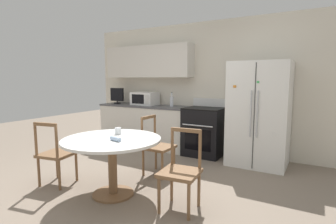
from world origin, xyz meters
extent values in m
plane|color=gray|center=(0.00, 0.00, 0.00)|extent=(14.00, 14.00, 0.00)
cube|color=silver|center=(0.00, 2.65, 1.30)|extent=(5.20, 0.10, 2.60)
cube|color=silver|center=(-1.17, 2.43, 1.84)|extent=(2.07, 0.34, 0.68)
cube|color=silver|center=(-1.17, 2.29, 0.43)|extent=(2.07, 0.62, 0.86)
cube|color=#4C4C51|center=(-1.17, 2.29, 0.88)|extent=(2.09, 0.64, 0.03)
cube|color=white|center=(1.26, 2.20, 0.88)|extent=(0.95, 0.77, 1.76)
cube|color=#333333|center=(1.26, 1.81, 0.88)|extent=(0.01, 0.01, 1.69)
cylinder|color=silver|center=(1.21, 1.79, 0.92)|extent=(0.02, 0.02, 0.74)
cylinder|color=silver|center=(1.31, 1.79, 0.92)|extent=(0.02, 0.02, 0.74)
cube|color=orange|center=(0.94, 1.81, 1.35)|extent=(0.05, 0.01, 0.04)
cube|color=white|center=(1.57, 1.81, 0.63)|extent=(0.07, 0.01, 0.06)
cube|color=#3FB259|center=(1.30, 1.81, 1.42)|extent=(0.04, 0.01, 0.03)
cube|color=black|center=(0.25, 2.26, 0.45)|extent=(0.72, 0.64, 0.90)
cube|color=black|center=(0.25, 1.94, 0.36)|extent=(0.52, 0.01, 0.40)
cylinder|color=silver|center=(0.25, 1.91, 0.63)|extent=(0.59, 0.02, 0.02)
cube|color=black|center=(0.25, 2.26, 0.91)|extent=(0.72, 0.64, 0.02)
cube|color=white|center=(0.25, 2.55, 1.00)|extent=(0.72, 0.06, 0.16)
cube|color=white|center=(-1.19, 2.32, 1.04)|extent=(0.54, 0.38, 0.28)
cube|color=black|center=(-1.24, 2.12, 1.04)|extent=(0.32, 0.01, 0.20)
cube|color=silver|center=(-0.99, 2.12, 1.04)|extent=(0.11, 0.01, 0.20)
cylinder|color=black|center=(-1.94, 2.26, 0.91)|extent=(0.16, 0.16, 0.02)
cylinder|color=black|center=(-1.94, 2.26, 0.94)|extent=(0.03, 0.03, 0.04)
cube|color=black|center=(-1.94, 2.26, 1.11)|extent=(0.36, 0.05, 0.30)
cylinder|color=silver|center=(-0.52, 2.33, 1.00)|extent=(0.07, 0.07, 0.21)
cylinder|color=silver|center=(-0.52, 2.33, 1.15)|extent=(0.03, 0.03, 0.08)
cylinder|color=#262626|center=(-0.52, 2.33, 1.19)|extent=(0.03, 0.03, 0.01)
cylinder|color=white|center=(-0.07, 0.01, 0.72)|extent=(1.22, 1.22, 0.03)
cylinder|color=brown|center=(-0.07, 0.01, 0.36)|extent=(0.11, 0.11, 0.68)
cylinder|color=brown|center=(-0.07, 0.01, 0.01)|extent=(0.52, 0.52, 0.03)
cube|color=brown|center=(0.84, 0.10, 0.43)|extent=(0.46, 0.46, 0.04)
cylinder|color=brown|center=(1.03, -0.06, 0.21)|extent=(0.04, 0.04, 0.41)
cylinder|color=brown|center=(0.69, -0.09, 0.21)|extent=(0.04, 0.04, 0.41)
cylinder|color=brown|center=(0.99, 0.28, 0.21)|extent=(0.04, 0.04, 0.41)
cylinder|color=brown|center=(0.65, 0.25, 0.21)|extent=(0.04, 0.04, 0.41)
cylinder|color=brown|center=(0.99, 0.30, 0.68)|extent=(0.04, 0.04, 0.45)
cylinder|color=brown|center=(0.65, 0.27, 0.68)|extent=(0.04, 0.04, 0.45)
cube|color=brown|center=(0.82, 0.28, 0.88)|extent=(0.35, 0.07, 0.04)
cube|color=brown|center=(0.05, 0.92, 0.43)|extent=(0.43, 0.43, 0.04)
cylinder|color=brown|center=(0.22, 1.09, 0.21)|extent=(0.04, 0.04, 0.41)
cylinder|color=brown|center=(0.22, 0.75, 0.21)|extent=(0.04, 0.04, 0.41)
cylinder|color=brown|center=(-0.12, 1.10, 0.21)|extent=(0.04, 0.04, 0.41)
cylinder|color=brown|center=(-0.13, 0.75, 0.21)|extent=(0.04, 0.04, 0.41)
cylinder|color=brown|center=(-0.14, 1.10, 0.68)|extent=(0.04, 0.04, 0.45)
cylinder|color=brown|center=(-0.14, 0.75, 0.68)|extent=(0.04, 0.04, 0.45)
cube|color=brown|center=(-0.14, 0.92, 0.88)|extent=(0.04, 0.35, 0.04)
cube|color=brown|center=(-0.98, -0.10, 0.43)|extent=(0.49, 0.49, 0.04)
cylinder|color=brown|center=(-1.18, 0.03, 0.21)|extent=(0.04, 0.04, 0.41)
cylinder|color=brown|center=(-0.84, 0.10, 0.21)|extent=(0.04, 0.04, 0.41)
cylinder|color=brown|center=(-1.11, -0.31, 0.21)|extent=(0.04, 0.04, 0.41)
cylinder|color=brown|center=(-0.78, -0.24, 0.21)|extent=(0.04, 0.04, 0.41)
cylinder|color=brown|center=(-1.11, -0.32, 0.68)|extent=(0.04, 0.04, 0.45)
cylinder|color=brown|center=(-0.77, -0.26, 0.68)|extent=(0.04, 0.04, 0.45)
cube|color=brown|center=(-0.94, -0.29, 0.88)|extent=(0.34, 0.10, 0.04)
cylinder|color=silver|center=(-0.17, 0.24, 0.78)|extent=(0.09, 0.09, 0.09)
cylinder|color=red|center=(-0.17, 0.24, 0.76)|extent=(0.08, 0.08, 0.05)
cylinder|color=#A3BCDB|center=(0.07, -0.07, 0.76)|extent=(0.16, 0.08, 0.05)
camera|label=1|loc=(2.14, -2.39, 1.47)|focal=28.00mm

